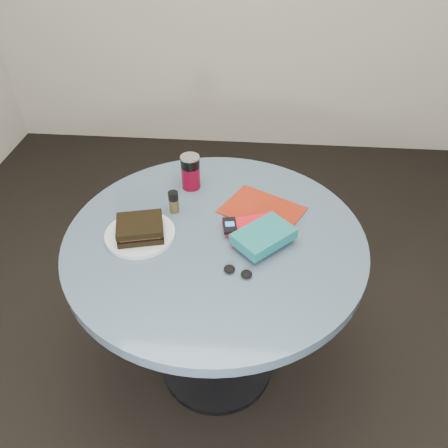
# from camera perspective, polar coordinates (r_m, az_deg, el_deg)

# --- Properties ---
(ground) EXTENTS (4.00, 4.00, 0.00)m
(ground) POSITION_cam_1_polar(r_m,az_deg,el_deg) (2.02, -0.89, -17.71)
(ground) COLOR black
(ground) RESTS_ON ground
(table) EXTENTS (1.00, 1.00, 0.75)m
(table) POSITION_cam_1_polar(r_m,az_deg,el_deg) (1.56, -1.10, -5.99)
(table) COLOR black
(table) RESTS_ON ground
(plate) EXTENTS (0.31, 0.31, 0.01)m
(plate) POSITION_cam_1_polar(r_m,az_deg,el_deg) (1.47, -10.89, -1.32)
(plate) COLOR silver
(plate) RESTS_ON table
(sandwich) EXTENTS (0.17, 0.16, 0.05)m
(sandwich) POSITION_cam_1_polar(r_m,az_deg,el_deg) (1.44, -10.90, -0.56)
(sandwich) COLOR black
(sandwich) RESTS_ON plate
(soda_can) EXTENTS (0.09, 0.09, 0.13)m
(soda_can) POSITION_cam_1_polar(r_m,az_deg,el_deg) (1.64, -4.38, 6.79)
(soda_can) COLOR maroon
(soda_can) RESTS_ON table
(pepper_grinder) EXTENTS (0.05, 0.05, 0.08)m
(pepper_grinder) POSITION_cam_1_polar(r_m,az_deg,el_deg) (1.53, -6.59, 2.90)
(pepper_grinder) COLOR #3F331B
(pepper_grinder) RESTS_ON table
(magazine) EXTENTS (0.33, 0.30, 0.00)m
(magazine) POSITION_cam_1_polar(r_m,az_deg,el_deg) (1.56, 5.00, 1.81)
(magazine) COLOR maroon
(magazine) RESTS_ON table
(red_book) EXTENTS (0.22, 0.18, 0.02)m
(red_book) POSITION_cam_1_polar(r_m,az_deg,el_deg) (1.46, 3.87, -0.61)
(red_book) COLOR red
(red_book) RESTS_ON magazine
(novel) EXTENTS (0.22, 0.22, 0.04)m
(novel) POSITION_cam_1_polar(r_m,az_deg,el_deg) (1.39, 5.22, -1.58)
(novel) COLOR #156063
(novel) RESTS_ON red_book
(mp3_player) EXTENTS (0.06, 0.08, 0.01)m
(mp3_player) POSITION_cam_1_polar(r_m,az_deg,el_deg) (1.45, 0.76, -0.20)
(mp3_player) COLOR black
(mp3_player) RESTS_ON red_book
(headphones) EXTENTS (0.10, 0.06, 0.02)m
(headphones) POSITION_cam_1_polar(r_m,az_deg,el_deg) (1.31, 1.82, -6.23)
(headphones) COLOR black
(headphones) RESTS_ON table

